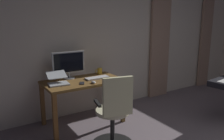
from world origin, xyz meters
The scene contains 11 objects.
back_room_partition centered at (0.00, -2.74, 1.32)m, with size 6.18×0.10×2.64m, color beige.
curtain_left_panel centered at (-2.18, -2.63, 1.14)m, with size 0.36×0.06×2.27m, color tan.
curtain_right_panel centered at (-0.63, -2.63, 1.14)m, with size 0.50×0.06×2.27m, color tan.
desk centered at (1.38, -2.25, 0.63)m, with size 1.23×0.68×0.73m.
office_chair centered at (1.39, -1.32, 0.47)m, with size 0.56×0.56×1.02m.
computer_monitor centered at (1.52, -2.47, 0.98)m, with size 0.54×0.18×0.44m.
computer_keyboard centered at (1.14, -2.22, 0.74)m, with size 0.40×0.14×0.02m, color silver.
laptop centered at (1.79, -2.26, 0.79)m, with size 0.32×0.37×0.17m.
computer_mouse centered at (1.32, -2.00, 0.75)m, with size 0.06×0.10×0.04m, color silver.
cell_phone_by_monitor centered at (1.47, -2.08, 0.74)m, with size 0.07×0.14×0.01m, color #232328.
mug_tea centered at (0.95, -2.46, 0.79)m, with size 0.13×0.08×0.11m.
Camera 1 is at (2.89, 0.99, 1.71)m, focal length 37.06 mm.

